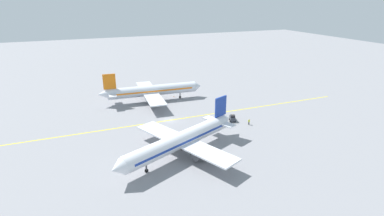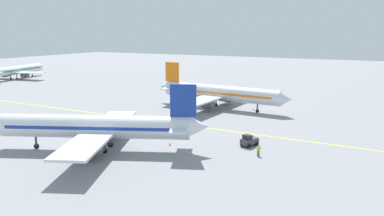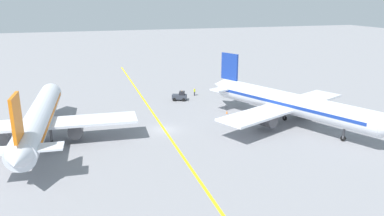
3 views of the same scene
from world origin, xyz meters
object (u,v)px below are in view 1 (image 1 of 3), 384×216
object	(u,v)px
airplane_adjacent_stand	(152,91)
traffic_cone_near_nose	(204,135)
airplane_at_gate	(182,140)
baggage_tug_dark	(232,118)
traffic_cone_mid_apron	(174,96)
ground_crew_worker	(249,122)

from	to	relation	value
airplane_adjacent_stand	traffic_cone_near_nose	xyz separation A→B (m)	(-31.74, -5.30, -3.43)
airplane_at_gate	traffic_cone_near_nose	world-z (taller)	airplane_at_gate
baggage_tug_dark	traffic_cone_near_nose	world-z (taller)	baggage_tug_dark
airplane_at_gate	traffic_cone_mid_apron	distance (m)	42.15
airplane_adjacent_stand	baggage_tug_dark	size ratio (longest dim) A/B	10.62
baggage_tug_dark	ground_crew_worker	distance (m)	5.07
airplane_at_gate	traffic_cone_near_nose	distance (m)	11.97
airplane_at_gate	ground_crew_worker	world-z (taller)	airplane_at_gate
baggage_tug_dark	traffic_cone_near_nose	distance (m)	12.96
airplane_at_gate	baggage_tug_dark	size ratio (longest dim) A/B	10.07
airplane_at_gate	baggage_tug_dark	world-z (taller)	airplane_at_gate
baggage_tug_dark	airplane_at_gate	bearing A→B (deg)	122.68
airplane_at_gate	airplane_adjacent_stand	bearing A→B (deg)	-5.24
ground_crew_worker	traffic_cone_near_nose	bearing A→B (deg)	96.71
airplane_at_gate	traffic_cone_mid_apron	xyz separation A→B (m)	(40.27, -11.97, -3.43)
airplane_at_gate	traffic_cone_mid_apron	size ratio (longest dim) A/B	61.28
baggage_tug_dark	traffic_cone_mid_apron	xyz separation A→B (m)	(27.17, 8.45, -0.63)
traffic_cone_mid_apron	ground_crew_worker	bearing A→B (deg)	-160.03
airplane_at_gate	ground_crew_worker	size ratio (longest dim) A/B	20.06
airplane_adjacent_stand	traffic_cone_near_nose	world-z (taller)	airplane_adjacent_stand
airplane_at_gate	ground_crew_worker	bearing A→B (deg)	-69.01
ground_crew_worker	traffic_cone_mid_apron	xyz separation A→B (m)	(31.31, 11.38, -0.63)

